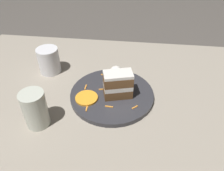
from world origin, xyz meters
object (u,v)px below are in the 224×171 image
Objects in this scene: cake_slice at (118,85)px; orange_garnish at (86,98)px; plate at (112,95)px; cream_dollop at (116,73)px; coffee_mug at (49,60)px; drinking_glass at (36,111)px.

cake_slice is 0.11m from orange_garnish.
plate is 3.83× the size of orange_garnish.
cream_dollop is at bearing -124.42° from orange_garnish.
plate is 0.09m from cream_dollop.
coffee_mug is (0.28, -0.13, -0.01)m from cake_slice.
drinking_glass is at bearing 106.16° from cake_slice.
plate is at bearing 49.23° from cake_slice.
cream_dollop is 0.26m from coffee_mug.
orange_garnish is 0.74× the size of coffee_mug.
coffee_mug reaches higher than orange_garnish.
orange_garnish is at bearing 55.58° from cream_dollop.
drinking_glass is 0.27m from coffee_mug.
drinking_glass reaches higher than orange_garnish.
plate is 0.25m from drinking_glass.
plate is at bearing 86.68° from cream_dollop.
cake_slice is at bearing 155.07° from coffee_mug.
cream_dollop is 0.54× the size of coffee_mug.
drinking_glass is (0.22, 0.13, -0.01)m from cake_slice.
orange_garnish is 0.64× the size of drinking_glass.
coffee_mug is (0.26, -0.04, 0.01)m from cream_dollop.
orange_garnish is (0.08, 0.12, -0.02)m from cream_dollop.
orange_garnish is (0.08, 0.04, 0.01)m from plate.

